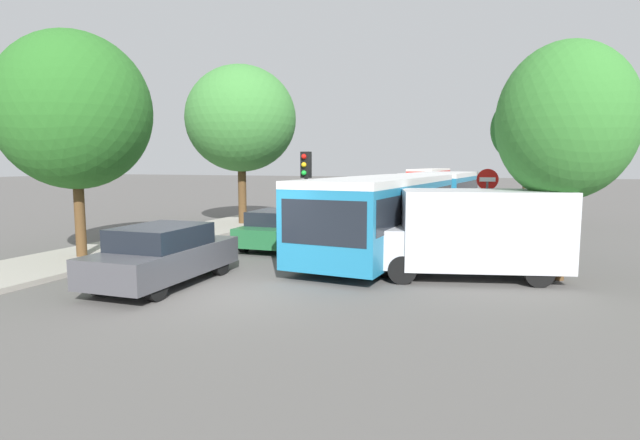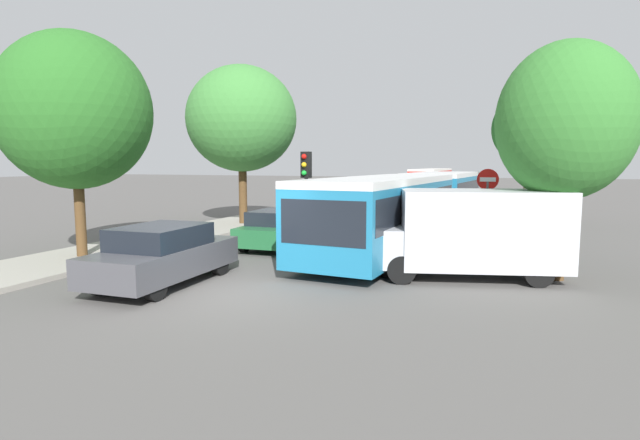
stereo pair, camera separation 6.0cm
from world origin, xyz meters
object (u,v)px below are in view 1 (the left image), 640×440
(queued_car_graphite, at_px, (164,255))
(tree_right_mid, at_px, (527,130))
(no_entry_sign, at_px, (487,197))
(tree_left_near, at_px, (75,115))
(white_van, at_px, (472,231))
(direction_sign_post, at_px, (530,177))
(queued_car_green, at_px, (277,229))
(articulated_bus, at_px, (413,202))
(city_bus_rear, at_px, (430,179))
(queued_car_red, at_px, (403,191))
(traffic_light, at_px, (306,178))
(queued_car_navy, at_px, (366,204))
(queued_car_tan, at_px, (385,197))
(tree_left_mid, at_px, (240,122))
(tree_right_near, at_px, (566,122))
(queued_car_black, at_px, (329,212))

(queued_car_graphite, relative_size, tree_right_mid, 0.67)
(no_entry_sign, relative_size, tree_left_near, 0.41)
(white_van, xyz_separation_m, direction_sign_post, (1.49, 4.02, 1.33))
(white_van, bearing_deg, queued_car_green, -35.18)
(articulated_bus, bearing_deg, no_entry_sign, 55.55)
(tree_right_mid, bearing_deg, queued_car_green, -127.75)
(city_bus_rear, bearing_deg, tree_left_near, 176.18)
(queued_car_red, bearing_deg, tree_right_mid, -148.40)
(traffic_light, xyz_separation_m, no_entry_sign, (5.90, 1.48, -0.62))
(queued_car_navy, height_order, direction_sign_post, direction_sign_post)
(queued_car_tan, xyz_separation_m, traffic_light, (1.35, -17.65, 1.79))
(queued_car_navy, distance_m, tree_left_near, 17.00)
(queued_car_graphite, distance_m, white_van, 7.90)
(white_van, relative_size, tree_right_mid, 0.82)
(queued_car_graphite, xyz_separation_m, queued_car_navy, (0.30, 17.58, -0.05))
(city_bus_rear, xyz_separation_m, tree_left_mid, (-4.16, -32.50, 3.55))
(tree_left_near, height_order, tree_right_mid, tree_left_near)
(articulated_bus, distance_m, tree_left_near, 12.29)
(tree_right_near, bearing_deg, queued_car_graphite, -156.33)
(queued_car_tan, relative_size, queued_car_red, 0.90)
(queued_car_green, relative_size, tree_left_near, 0.57)
(queued_car_black, relative_size, queued_car_navy, 1.07)
(queued_car_black, bearing_deg, queued_car_navy, -2.76)
(city_bus_rear, relative_size, queued_car_navy, 2.81)
(no_entry_sign, bearing_deg, direction_sign_post, 91.99)
(city_bus_rear, xyz_separation_m, queued_car_black, (0.04, -31.79, -0.65))
(queued_car_green, bearing_deg, direction_sign_post, -81.25)
(tree_right_near, bearing_deg, white_van, -164.50)
(tree_left_near, bearing_deg, queued_car_black, 65.55)
(queued_car_graphite, xyz_separation_m, traffic_light, (1.37, 5.95, 1.75))
(articulated_bus, distance_m, tree_right_mid, 8.83)
(queued_car_green, height_order, direction_sign_post, direction_sign_post)
(tree_right_near, bearing_deg, traffic_light, 166.28)
(queued_car_graphite, height_order, no_entry_sign, no_entry_sign)
(queued_car_graphite, bearing_deg, white_van, -65.69)
(white_van, bearing_deg, queued_car_black, -65.14)
(tree_right_mid, bearing_deg, direction_sign_post, -90.49)
(queued_car_tan, xyz_separation_m, tree_left_near, (-4.40, -21.92, 3.74))
(queued_car_green, bearing_deg, traffic_light, -91.76)
(articulated_bus, distance_m, queued_car_tan, 14.56)
(queued_car_tan, height_order, tree_left_near, tree_left_near)
(city_bus_rear, relative_size, queued_car_red, 2.54)
(queued_car_navy, relative_size, queued_car_red, 0.90)
(city_bus_rear, height_order, queued_car_black, city_bus_rear)
(no_entry_sign, height_order, tree_right_near, tree_right_near)
(tree_right_near, relative_size, tree_right_mid, 0.93)
(traffic_light, relative_size, direction_sign_post, 0.94)
(queued_car_green, relative_size, queued_car_tan, 0.97)
(articulated_bus, bearing_deg, tree_left_mid, -93.96)
(direction_sign_post, xyz_separation_m, tree_right_near, (0.62, -3.44, 1.47))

